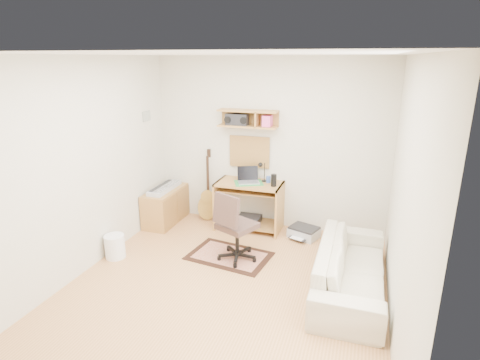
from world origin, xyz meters
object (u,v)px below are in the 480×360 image
(desk, at_px, (249,206))
(cabinet, at_px, (166,206))
(task_chair, at_px, (237,226))
(printer, at_px, (304,232))
(sofa, at_px, (352,261))

(desk, height_order, cabinet, desk)
(task_chair, height_order, cabinet, task_chair)
(desk, bearing_deg, printer, -3.53)
(cabinet, bearing_deg, desk, 7.35)
(task_chair, distance_m, cabinet, 1.72)
(desk, relative_size, cabinet, 1.11)
(printer, bearing_deg, desk, -163.88)
(printer, relative_size, sofa, 0.22)
(cabinet, relative_size, printer, 2.19)
(task_chair, height_order, sofa, task_chair)
(desk, xyz_separation_m, cabinet, (-1.36, -0.18, -0.10))
(printer, height_order, sofa, sofa)
(task_chair, xyz_separation_m, cabinet, (-1.50, 0.82, -0.21))
(desk, xyz_separation_m, printer, (0.87, -0.05, -0.29))
(printer, xyz_separation_m, sofa, (0.73, -1.22, 0.28))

